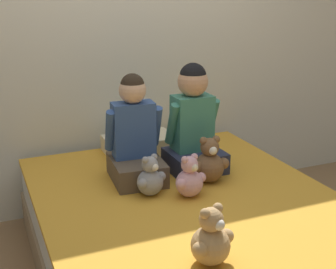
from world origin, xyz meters
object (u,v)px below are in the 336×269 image
child_on_right (193,124)px  teddy_bear_held_by_left_child (150,178)px  teddy_bear_between_children (190,179)px  pillow_at_headboard (139,144)px  teddy_bear_held_by_right_child (209,163)px  child_on_left (135,139)px  bed (186,233)px  teddy_bear_at_foot_of_bed (211,240)px

child_on_right → teddy_bear_held_by_left_child: size_ratio=2.87×
teddy_bear_between_children → pillow_at_headboard: teddy_bear_between_children is taller
teddy_bear_held_by_right_child → child_on_left: bearing=154.3°
teddy_bear_held_by_right_child → pillow_at_headboard: size_ratio=0.59×
bed → teddy_bear_held_by_left_child: bearing=155.5°
bed → teddy_bear_held_by_right_child: 0.44m
teddy_bear_held_by_right_child → teddy_bear_between_children: size_ratio=1.17×
bed → pillow_at_headboard: size_ratio=3.94×
bed → child_on_right: 0.68m
teddy_bear_at_foot_of_bed → pillow_at_headboard: (0.19, 1.44, -0.06)m
bed → pillow_at_headboard: (0.00, 0.79, 0.30)m
child_on_right → teddy_bear_between_children: size_ratio=2.78×
bed → child_on_left: (-0.18, 0.35, 0.50)m
pillow_at_headboard → teddy_bear_held_by_left_child: bearing=-104.7°
teddy_bear_at_foot_of_bed → pillow_at_headboard: size_ratio=0.55×
bed → child_on_right: size_ratio=2.83×
teddy_bear_held_by_left_child → teddy_bear_held_by_right_child: size_ratio=0.83×
child_on_left → pillow_at_headboard: 0.52m
bed → teddy_bear_held_by_right_child: size_ratio=6.74×
teddy_bear_between_children → child_on_right: bearing=46.2°
teddy_bear_held_by_left_child → teddy_bear_at_foot_of_bed: (-0.01, -0.74, 0.01)m
teddy_bear_held_by_right_child → bed: bearing=-145.2°
child_on_left → teddy_bear_held_by_right_child: bearing=-25.9°
child_on_right → teddy_bear_held_by_right_child: (0.00, -0.23, -0.18)m
pillow_at_headboard → teddy_bear_held_by_right_child: bearing=-72.8°
child_on_left → teddy_bear_held_by_right_child: size_ratio=2.25×
child_on_left → teddy_bear_held_by_left_child: child_on_left is taller
child_on_left → child_on_right: bearing=4.3°
teddy_bear_held_by_right_child → pillow_at_headboard: 0.70m
teddy_bear_held_by_right_child → teddy_bear_between_children: (-0.20, -0.14, -0.02)m
teddy_bear_between_children → bed: bearing=108.9°
child_on_right → teddy_bear_between_children: 0.46m
bed → teddy_bear_held_by_right_child: (0.21, 0.12, 0.36)m
child_on_right → teddy_bear_at_foot_of_bed: size_ratio=2.53×
teddy_bear_between_children → child_on_left: bearing=102.4°
teddy_bear_held_by_left_child → teddy_bear_between_children: (0.20, -0.10, 0.00)m
teddy_bear_held_by_right_child → teddy_bear_between_children: bearing=-140.4°
child_on_left → bed: bearing=-57.8°
child_on_right → teddy_bear_at_foot_of_bed: bearing=-112.5°
teddy_bear_held_by_left_child → pillow_at_headboard: teddy_bear_held_by_left_child is taller
child_on_left → child_on_right: 0.39m
bed → teddy_bear_between_children: (0.01, -0.02, 0.35)m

